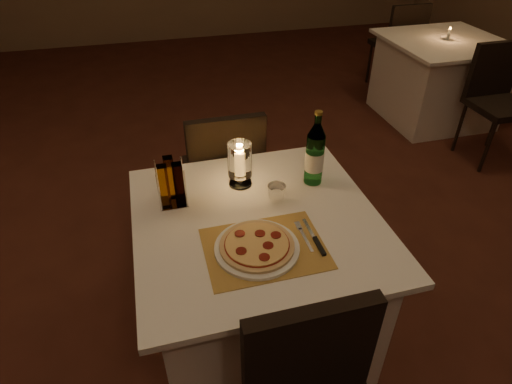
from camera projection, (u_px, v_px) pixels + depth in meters
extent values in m
cube|color=#4D2118|center=(253.00, 304.00, 2.33)|extent=(8.00, 10.00, 0.02)
cube|color=white|center=(257.00, 283.00, 1.98)|extent=(0.88, 0.88, 0.71)
cube|color=white|center=(257.00, 221.00, 1.76)|extent=(1.00, 1.00, 0.03)
cube|color=black|center=(310.00, 355.00, 1.30)|extent=(0.42, 0.05, 0.42)
cube|color=black|center=(222.00, 172.00, 2.54)|extent=(0.42, 0.42, 0.05)
cube|color=black|center=(227.00, 154.00, 2.26)|extent=(0.42, 0.05, 0.42)
cylinder|color=black|center=(244.00, 185.00, 2.85)|extent=(0.03, 0.03, 0.44)
cylinder|color=black|center=(193.00, 193.00, 2.78)|extent=(0.03, 0.03, 0.44)
cylinder|color=black|center=(257.00, 216.00, 2.59)|extent=(0.03, 0.03, 0.44)
cylinder|color=black|center=(201.00, 226.00, 2.52)|extent=(0.03, 0.03, 0.44)
cube|color=#B5893F|center=(265.00, 248.00, 1.61)|extent=(0.45, 0.34, 0.00)
cylinder|color=white|center=(257.00, 248.00, 1.60)|extent=(0.32, 0.32, 0.01)
cylinder|color=#D8B77F|center=(257.00, 245.00, 1.59)|extent=(0.28, 0.28, 0.01)
cylinder|color=maroon|center=(257.00, 244.00, 1.58)|extent=(0.24, 0.24, 0.00)
cylinder|color=#EACC7F|center=(257.00, 243.00, 1.58)|extent=(0.24, 0.24, 0.00)
cylinder|color=maroon|center=(276.00, 235.00, 1.61)|extent=(0.04, 0.04, 0.00)
cylinder|color=maroon|center=(260.00, 233.00, 1.62)|extent=(0.04, 0.04, 0.00)
cylinder|color=maroon|center=(240.00, 234.00, 1.62)|extent=(0.04, 0.04, 0.00)
cylinder|color=maroon|center=(241.00, 251.00, 1.54)|extent=(0.04, 0.04, 0.00)
cylinder|color=maroon|center=(264.00, 257.00, 1.52)|extent=(0.04, 0.04, 0.00)
cylinder|color=maroon|center=(268.00, 245.00, 1.57)|extent=(0.04, 0.04, 0.00)
cube|color=silver|center=(306.00, 240.00, 1.64)|extent=(0.01, 0.14, 0.00)
cube|color=silver|center=(298.00, 226.00, 1.71)|extent=(0.02, 0.05, 0.00)
cube|color=black|center=(319.00, 246.00, 1.61)|extent=(0.02, 0.10, 0.01)
cube|color=silver|center=(309.00, 228.00, 1.70)|extent=(0.01, 0.12, 0.00)
cylinder|color=#60B26B|center=(314.00, 159.00, 1.90)|extent=(0.08, 0.08, 0.24)
cylinder|color=#60B26B|center=(318.00, 119.00, 1.79)|extent=(0.03, 0.03, 0.05)
cylinder|color=gold|center=(319.00, 113.00, 1.77)|extent=(0.03, 0.03, 0.01)
cylinder|color=silver|center=(314.00, 161.00, 1.91)|extent=(0.08, 0.08, 0.09)
cylinder|color=white|center=(240.00, 183.00, 1.95)|extent=(0.10, 0.10, 0.01)
cylinder|color=white|center=(240.00, 178.00, 1.94)|extent=(0.02, 0.02, 0.04)
cylinder|color=white|center=(240.00, 160.00, 1.88)|extent=(0.11, 0.11, 0.16)
cylinder|color=white|center=(240.00, 163.00, 1.89)|extent=(0.03, 0.03, 0.11)
ellipsoid|color=orange|center=(239.00, 148.00, 1.85)|extent=(0.02, 0.02, 0.03)
cube|color=white|center=(174.00, 201.00, 1.84)|extent=(0.12, 0.12, 0.01)
cylinder|color=white|center=(159.00, 193.00, 1.73)|extent=(0.01, 0.01, 0.18)
cylinder|color=white|center=(186.00, 189.00, 1.76)|extent=(0.01, 0.01, 0.18)
cylinder|color=white|center=(157.00, 178.00, 1.82)|extent=(0.01, 0.01, 0.18)
cylinder|color=white|center=(183.00, 175.00, 1.84)|extent=(0.01, 0.01, 0.18)
cube|color=#BF8C33|center=(164.00, 187.00, 1.75)|extent=(0.04, 0.04, 0.20)
cube|color=#3F1E14|center=(179.00, 185.00, 1.77)|extent=(0.04, 0.04, 0.20)
cube|color=#BF8C33|center=(170.00, 178.00, 1.81)|extent=(0.04, 0.04, 0.20)
cube|color=white|center=(437.00, 82.00, 3.98)|extent=(0.88, 0.88, 0.71)
cube|color=white|center=(447.00, 41.00, 3.76)|extent=(1.00, 1.00, 0.03)
cube|color=black|center=(501.00, 106.00, 3.29)|extent=(0.42, 0.42, 0.05)
cube|color=black|center=(494.00, 69.00, 3.30)|extent=(0.42, 0.05, 0.42)
cylinder|color=black|center=(488.00, 147.00, 3.26)|extent=(0.03, 0.03, 0.44)
cylinder|color=black|center=(459.00, 127.00, 3.53)|extent=(0.03, 0.03, 0.44)
cylinder|color=black|center=(494.00, 122.00, 3.60)|extent=(0.03, 0.03, 0.44)
cube|color=black|center=(395.00, 45.00, 4.54)|extent=(0.42, 0.42, 0.05)
cube|color=black|center=(409.00, 27.00, 4.26)|extent=(0.42, 0.05, 0.42)
cylinder|color=black|center=(396.00, 61.00, 4.85)|extent=(0.03, 0.03, 0.44)
cylinder|color=black|center=(369.00, 63.00, 4.78)|extent=(0.03, 0.03, 0.44)
cylinder|color=black|center=(413.00, 71.00, 4.59)|extent=(0.03, 0.03, 0.44)
cylinder|color=black|center=(384.00, 74.00, 4.51)|extent=(0.03, 0.03, 0.44)
cylinder|color=white|center=(449.00, 34.00, 3.73)|extent=(0.03, 0.03, 0.09)
ellipsoid|color=orange|center=(450.00, 28.00, 3.69)|extent=(0.01, 0.01, 0.02)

